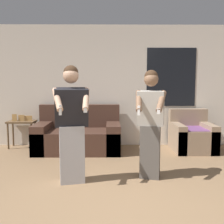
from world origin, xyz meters
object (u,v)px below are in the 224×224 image
at_px(armchair, 192,136).
at_px(person_right, 150,124).
at_px(person_left, 72,125).
at_px(couch, 78,136).
at_px(side_table, 22,125).

xyz_separation_m(armchair, person_right, (-1.13, -1.61, 0.52)).
relative_size(armchair, person_left, 0.54).
distance_m(couch, armchair, 2.40).
height_order(side_table, person_left, person_left).
relative_size(person_left, person_right, 1.03).
distance_m(side_table, person_left, 2.52).
distance_m(armchair, side_table, 3.69).
bearing_deg(person_right, side_table, 143.36).
relative_size(couch, armchair, 1.93).
height_order(armchair, person_left, person_left).
relative_size(couch, person_right, 1.09).
height_order(armchair, side_table, armchair).
bearing_deg(armchair, side_table, 175.71).
distance_m(armchair, person_left, 2.95).
height_order(armchair, person_right, person_right).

